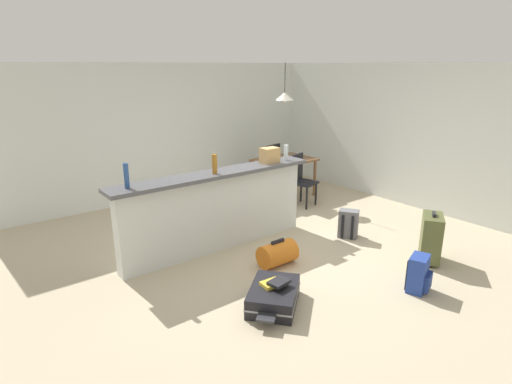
% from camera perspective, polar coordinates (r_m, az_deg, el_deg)
% --- Properties ---
extents(ground_plane, '(13.00, 13.00, 0.05)m').
position_cam_1_polar(ground_plane, '(6.09, 2.67, -7.10)').
color(ground_plane, '#BCAD8E').
extents(wall_back, '(6.60, 0.10, 2.50)m').
position_cam_1_polar(wall_back, '(8.21, -11.33, 8.19)').
color(wall_back, silver).
rests_on(wall_back, ground_plane).
extents(wall_right, '(0.10, 6.00, 2.50)m').
position_cam_1_polar(wall_right, '(8.15, 18.02, 7.64)').
color(wall_right, silver).
rests_on(wall_right, ground_plane).
extents(partition_half_wall, '(2.80, 0.20, 1.05)m').
position_cam_1_polar(partition_half_wall, '(5.72, -5.35, -2.86)').
color(partition_half_wall, silver).
rests_on(partition_half_wall, ground_plane).
extents(bar_countertop, '(2.96, 0.40, 0.05)m').
position_cam_1_polar(bar_countertop, '(5.56, -5.51, 2.45)').
color(bar_countertop, '#4C4C51').
rests_on(bar_countertop, partition_half_wall).
extents(bottle_blue, '(0.06, 0.06, 0.29)m').
position_cam_1_polar(bottle_blue, '(5.01, -17.31, 2.14)').
color(bottle_blue, '#284C89').
rests_on(bottle_blue, bar_countertop).
extents(bottle_amber, '(0.07, 0.07, 0.26)m').
position_cam_1_polar(bottle_amber, '(5.46, -5.69, 3.84)').
color(bottle_amber, '#9E661E').
rests_on(bottle_amber, bar_countertop).
extents(bottle_clear, '(0.06, 0.06, 0.23)m').
position_cam_1_polar(bottle_clear, '(6.25, 4.12, 5.41)').
color(bottle_clear, silver).
rests_on(bottle_clear, bar_countertop).
extents(grocery_bag, '(0.26, 0.18, 0.22)m').
position_cam_1_polar(grocery_bag, '(6.06, 1.88, 5.04)').
color(grocery_bag, tan).
rests_on(grocery_bag, bar_countertop).
extents(dining_table, '(1.10, 0.80, 0.74)m').
position_cam_1_polar(dining_table, '(8.02, 3.91, 3.88)').
color(dining_table, brown).
rests_on(dining_table, ground_plane).
extents(dining_chair_near_partition, '(0.48, 0.48, 0.93)m').
position_cam_1_polar(dining_chair_near_partition, '(7.56, 6.11, 2.00)').
color(dining_chair_near_partition, black).
rests_on(dining_chair_near_partition, ground_plane).
extents(dining_chair_far_side, '(0.46, 0.46, 0.93)m').
position_cam_1_polar(dining_chair_far_side, '(8.55, 1.81, 3.84)').
color(dining_chair_far_side, black).
rests_on(dining_chair_far_side, ground_plane).
extents(pendant_lamp, '(0.34, 0.34, 0.71)m').
position_cam_1_polar(pendant_lamp, '(7.85, 3.94, 12.93)').
color(pendant_lamp, black).
extents(suitcase_flat_black, '(0.85, 0.82, 0.22)m').
position_cam_1_polar(suitcase_flat_black, '(4.56, 2.41, -14.04)').
color(suitcase_flat_black, black).
rests_on(suitcase_flat_black, ground_plane).
extents(suitcase_upright_olive, '(0.50, 0.44, 0.67)m').
position_cam_1_polar(suitcase_upright_olive, '(5.85, 22.82, -5.76)').
color(suitcase_upright_olive, '#51562D').
rests_on(suitcase_upright_olive, ground_plane).
extents(backpack_grey, '(0.33, 0.33, 0.42)m').
position_cam_1_polar(backpack_grey, '(6.34, 12.52, -4.29)').
color(backpack_grey, slate).
rests_on(backpack_grey, ground_plane).
extents(backpack_blue, '(0.32, 0.30, 0.42)m').
position_cam_1_polar(backpack_blue, '(5.12, 21.38, -10.45)').
color(backpack_blue, '#233D93').
rests_on(backpack_blue, ground_plane).
extents(duffel_bag_orange, '(0.48, 0.30, 0.34)m').
position_cam_1_polar(duffel_bag_orange, '(5.39, 2.96, -8.41)').
color(duffel_bag_orange, orange).
rests_on(duffel_bag_orange, ground_plane).
extents(book_stack, '(0.27, 0.26, 0.07)m').
position_cam_1_polar(book_stack, '(4.50, 2.64, -12.31)').
color(book_stack, gold).
rests_on(book_stack, suitcase_flat_black).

